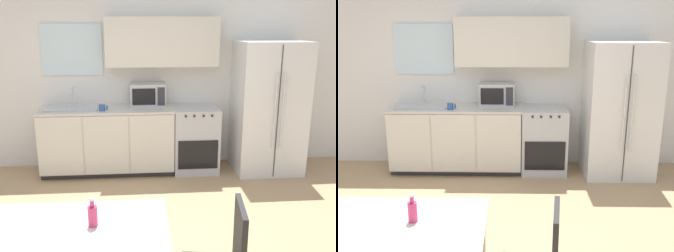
% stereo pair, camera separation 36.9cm
% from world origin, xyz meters
% --- Properties ---
extents(ground_plane, '(12.00, 12.00, 0.00)m').
position_xyz_m(ground_plane, '(0.00, 0.00, 0.00)').
color(ground_plane, tan).
extents(wall_back, '(12.00, 0.38, 2.70)m').
position_xyz_m(wall_back, '(0.06, 2.32, 1.42)').
color(wall_back, silver).
rests_on(wall_back, ground_plane).
extents(kitchen_counter, '(1.84, 0.65, 0.93)m').
position_xyz_m(kitchen_counter, '(-0.33, 2.01, 0.47)').
color(kitchen_counter, '#333333').
rests_on(kitchen_counter, ground_plane).
extents(oven_range, '(0.63, 0.63, 0.92)m').
position_xyz_m(oven_range, '(0.90, 2.01, 0.46)').
color(oven_range, '#B7BABC').
rests_on(oven_range, ground_plane).
extents(refrigerator, '(0.92, 0.81, 1.83)m').
position_xyz_m(refrigerator, '(1.92, 1.94, 0.91)').
color(refrigerator, silver).
rests_on(refrigerator, ground_plane).
extents(kitchen_sink, '(0.71, 0.41, 0.27)m').
position_xyz_m(kitchen_sink, '(-0.80, 2.02, 0.95)').
color(kitchen_sink, '#B7BABC').
rests_on(kitchen_sink, kitchen_counter).
extents(microwave, '(0.49, 0.33, 0.31)m').
position_xyz_m(microwave, '(0.24, 2.13, 1.09)').
color(microwave, '#B7BABC').
rests_on(microwave, kitchen_counter).
extents(coffee_mug, '(0.12, 0.08, 0.09)m').
position_xyz_m(coffee_mug, '(-0.37, 1.84, 0.97)').
color(coffee_mug, '#335999').
rests_on(coffee_mug, kitchen_counter).
extents(dining_table, '(1.30, 0.87, 0.73)m').
position_xyz_m(dining_table, '(-0.36, -0.82, 0.64)').
color(dining_table, beige).
rests_on(dining_table, ground_plane).
extents(drink_bottle, '(0.07, 0.07, 0.21)m').
position_xyz_m(drink_bottle, '(-0.22, -0.75, 0.81)').
color(drink_bottle, '#DB386B').
rests_on(drink_bottle, dining_table).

